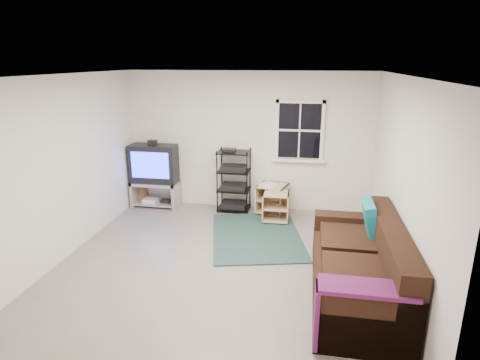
% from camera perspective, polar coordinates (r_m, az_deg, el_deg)
% --- Properties ---
extents(room, '(4.60, 4.62, 4.60)m').
position_cam_1_polar(room, '(7.43, 8.43, 6.42)').
color(room, slate).
rests_on(room, ground).
extents(tv_unit, '(0.90, 0.45, 1.32)m').
position_cam_1_polar(tv_unit, '(7.95, -12.08, 1.36)').
color(tv_unit, '#A5A5AD').
rests_on(tv_unit, ground).
extents(av_rack, '(0.60, 0.44, 1.20)m').
position_cam_1_polar(av_rack, '(7.58, -0.87, -0.63)').
color(av_rack, black).
rests_on(av_rack, ground).
extents(side_table_left, '(0.46, 0.46, 0.53)m').
position_cam_1_polar(side_table_left, '(7.21, 5.12, -3.61)').
color(side_table_left, '#D5B583').
rests_on(side_table_left, ground).
extents(side_table_right, '(0.62, 0.62, 0.59)m').
position_cam_1_polar(side_table_right, '(7.54, 4.67, -2.34)').
color(side_table_right, '#D5B583').
rests_on(side_table_right, ground).
extents(sofa, '(1.00, 2.26, 1.03)m').
position_cam_1_polar(sofa, '(5.14, 16.75, -12.18)').
color(sofa, black).
rests_on(sofa, ground).
extents(shag_rug, '(1.83, 2.22, 0.02)m').
position_cam_1_polar(shag_rug, '(6.65, 2.37, -7.93)').
color(shag_rug, '#302115').
rests_on(shag_rug, ground).
extents(paper_bag, '(0.28, 0.22, 0.36)m').
position_cam_1_polar(paper_bag, '(8.36, -13.93, -1.92)').
color(paper_bag, '#936242').
rests_on(paper_bag, ground).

